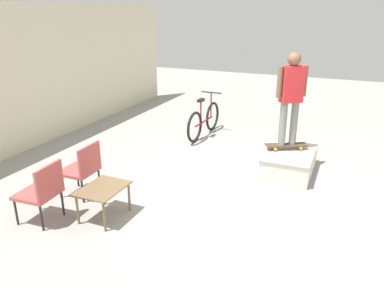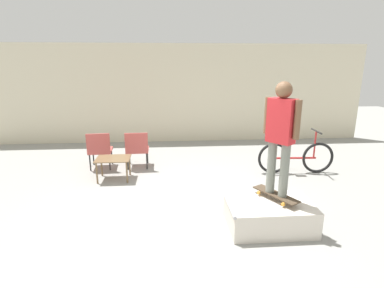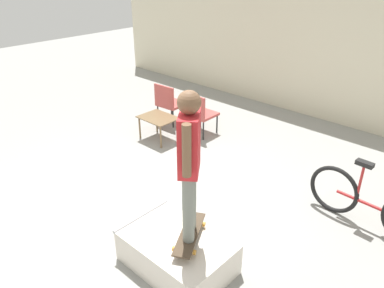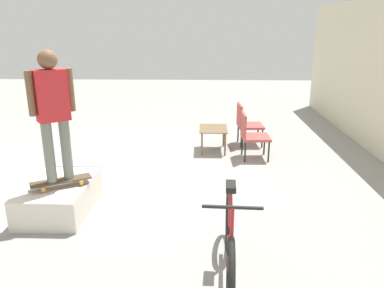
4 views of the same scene
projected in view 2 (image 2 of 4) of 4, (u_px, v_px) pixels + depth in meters
name	position (u px, v px, depth m)	size (l,w,h in m)	color
ground_plane	(182.00, 212.00, 5.03)	(24.00, 24.00, 0.00)	gray
house_wall_back	(175.00, 94.00, 9.26)	(12.00, 0.06, 3.00)	beige
skate_ramp_box	(269.00, 215.00, 4.52)	(1.27, 0.84, 0.43)	silver
skateboard_on_ramp	(276.00, 194.00, 4.54)	(0.55, 0.77, 0.07)	#473828
person_skater	(281.00, 130.00, 4.28)	(0.39, 0.47, 1.68)	gray
coffee_table	(113.00, 161.00, 6.35)	(0.71, 0.56, 0.48)	brown
patio_chair_left	(100.00, 148.00, 6.98)	(0.55, 0.55, 0.88)	black
patio_chair_right	(137.00, 148.00, 7.04)	(0.54, 0.54, 0.88)	black
bicycle	(296.00, 157.00, 6.73)	(1.72, 0.52, 0.99)	black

